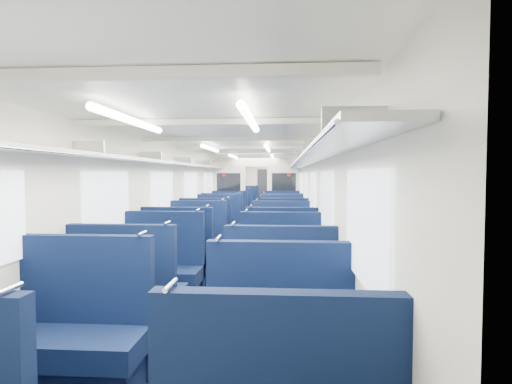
% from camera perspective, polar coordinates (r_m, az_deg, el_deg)
% --- Properties ---
extents(floor, '(2.80, 18.00, 0.01)m').
position_cam_1_polar(floor, '(10.31, -0.89, -7.29)').
color(floor, black).
rests_on(floor, ground).
extents(ceiling, '(2.80, 18.00, 0.01)m').
position_cam_1_polar(ceiling, '(10.17, -0.90, 5.87)').
color(ceiling, white).
rests_on(ceiling, wall_left).
extents(wall_left, '(0.02, 18.00, 2.35)m').
position_cam_1_polar(wall_left, '(10.38, -8.62, -0.71)').
color(wall_left, silver).
rests_on(wall_left, floor).
extents(dado_left, '(0.03, 17.90, 0.70)m').
position_cam_1_polar(dado_left, '(10.46, -8.51, -5.23)').
color(dado_left, '#101A36').
rests_on(dado_left, floor).
extents(wall_right, '(0.02, 18.00, 2.35)m').
position_cam_1_polar(wall_right, '(10.15, 7.00, -0.78)').
color(wall_right, silver).
rests_on(wall_right, floor).
extents(dado_right, '(0.03, 17.90, 0.70)m').
position_cam_1_polar(dado_right, '(10.23, 6.89, -5.39)').
color(dado_right, '#101A36').
rests_on(dado_right, floor).
extents(wall_far, '(2.80, 0.02, 2.35)m').
position_cam_1_polar(wall_far, '(19.15, 1.36, 0.81)').
color(wall_far, silver).
rests_on(wall_far, floor).
extents(luggage_rack_left, '(0.36, 17.40, 0.18)m').
position_cam_1_polar(luggage_rack_left, '(10.33, -7.63, 3.71)').
color(luggage_rack_left, '#B2B5BA').
rests_on(luggage_rack_left, wall_left).
extents(luggage_rack_right, '(0.36, 17.40, 0.18)m').
position_cam_1_polar(luggage_rack_right, '(10.13, 5.97, 3.74)').
color(luggage_rack_right, '#B2B5BA').
rests_on(luggage_rack_right, wall_right).
extents(windows, '(2.78, 15.60, 0.75)m').
position_cam_1_polar(windows, '(9.71, -1.12, 0.54)').
color(windows, white).
rests_on(windows, wall_left).
extents(ceiling_fittings, '(2.70, 16.06, 0.11)m').
position_cam_1_polar(ceiling_fittings, '(9.91, -1.03, 5.60)').
color(ceiling_fittings, silver).
rests_on(ceiling_fittings, ceiling).
extents(end_door, '(0.75, 0.06, 2.00)m').
position_cam_1_polar(end_door, '(19.09, 1.35, 0.28)').
color(end_door, black).
rests_on(end_door, floor).
extents(bulkhead, '(2.80, 0.10, 2.35)m').
position_cam_1_polar(bulkhead, '(12.59, 0.03, 0.15)').
color(bulkhead, silver).
rests_on(bulkhead, floor).
extents(seat_2, '(1.15, 0.63, 1.28)m').
position_cam_1_polar(seat_2, '(3.79, -24.07, -18.87)').
color(seat_2, '#0D1C40').
rests_on(seat_2, floor).
extents(seat_3, '(1.15, 0.63, 1.28)m').
position_cam_1_polar(seat_3, '(3.22, 3.44, -22.66)').
color(seat_3, '#0D1C40').
rests_on(seat_3, floor).
extents(seat_4, '(1.15, 0.63, 1.28)m').
position_cam_1_polar(seat_4, '(4.69, -17.85, -14.55)').
color(seat_4, '#0D1C40').
rests_on(seat_4, floor).
extents(seat_5, '(1.15, 0.63, 1.28)m').
position_cam_1_polar(seat_5, '(4.38, 3.58, -15.68)').
color(seat_5, '#0D1C40').
rests_on(seat_5, floor).
extents(seat_6, '(1.15, 0.63, 1.28)m').
position_cam_1_polar(seat_6, '(5.74, -13.52, -11.34)').
color(seat_6, '#0D1C40').
rests_on(seat_6, floor).
extents(seat_7, '(1.15, 0.63, 1.28)m').
position_cam_1_polar(seat_7, '(5.48, 3.65, -11.93)').
color(seat_7, '#0D1C40').
rests_on(seat_7, floor).
extents(seat_8, '(1.15, 0.63, 1.28)m').
position_cam_1_polar(seat_8, '(6.69, -10.88, -9.31)').
color(seat_8, '#0D1C40').
rests_on(seat_8, floor).
extents(seat_9, '(1.15, 0.63, 1.28)m').
position_cam_1_polar(seat_9, '(6.54, 3.69, -9.53)').
color(seat_9, '#0D1C40').
rests_on(seat_9, floor).
extents(seat_10, '(1.15, 0.63, 1.28)m').
position_cam_1_polar(seat_10, '(7.87, -8.56, -7.49)').
color(seat_10, '#0D1C40').
rests_on(seat_10, floor).
extents(seat_11, '(1.15, 0.63, 1.28)m').
position_cam_1_polar(seat_11, '(7.69, 3.73, -7.71)').
color(seat_11, '#0D1C40').
rests_on(seat_11, floor).
extents(seat_12, '(1.15, 0.63, 1.28)m').
position_cam_1_polar(seat_12, '(8.93, -7.03, -6.28)').
color(seat_12, '#0D1C40').
rests_on(seat_12, floor).
extents(seat_13, '(1.15, 0.63, 1.28)m').
position_cam_1_polar(seat_13, '(8.93, 3.75, -6.27)').
color(seat_13, '#0D1C40').
rests_on(seat_13, floor).
extents(seat_14, '(1.15, 0.63, 1.28)m').
position_cam_1_polar(seat_14, '(10.25, -5.58, -5.13)').
color(seat_14, '#0D1C40').
rests_on(seat_14, floor).
extents(seat_15, '(1.15, 0.63, 1.28)m').
position_cam_1_polar(seat_15, '(10.07, 3.77, -5.26)').
color(seat_15, '#0D1C40').
rests_on(seat_15, floor).
extents(seat_16, '(1.15, 0.63, 1.28)m').
position_cam_1_polar(seat_16, '(11.17, -4.79, -4.48)').
color(seat_16, '#0D1C40').
rests_on(seat_16, floor).
extents(seat_17, '(1.15, 0.63, 1.28)m').
position_cam_1_polar(seat_17, '(11.05, 3.78, -4.56)').
color(seat_17, '#0D1C40').
rests_on(seat_17, floor).
extents(seat_18, '(1.15, 0.63, 1.28)m').
position_cam_1_polar(seat_18, '(12.32, -3.96, -3.82)').
color(seat_18, '#0D1C40').
rests_on(seat_18, floor).
extents(seat_19, '(1.15, 0.63, 1.28)m').
position_cam_1_polar(seat_19, '(12.35, 3.80, -3.81)').
color(seat_19, '#0D1C40').
rests_on(seat_19, floor).
extents(seat_20, '(1.15, 0.63, 1.28)m').
position_cam_1_polar(seat_20, '(14.33, -2.85, -2.92)').
color(seat_20, '#0D1C40').
rests_on(seat_20, floor).
extents(seat_21, '(1.15, 0.63, 1.28)m').
position_cam_1_polar(seat_21, '(14.21, 3.81, -2.97)').
color(seat_21, '#0D1C40').
rests_on(seat_21, floor).
extents(seat_22, '(1.15, 0.63, 1.28)m').
position_cam_1_polar(seat_22, '(15.60, -2.29, -2.47)').
color(seat_22, '#0D1C40').
rests_on(seat_22, floor).
extents(seat_23, '(1.15, 0.63, 1.28)m').
position_cam_1_polar(seat_23, '(15.36, 3.82, -2.55)').
color(seat_23, '#0D1C40').
rests_on(seat_23, floor).
extents(seat_24, '(1.15, 0.63, 1.28)m').
position_cam_1_polar(seat_24, '(16.72, -1.88, -2.13)').
color(seat_24, '#0D1C40').
rests_on(seat_24, floor).
extents(seat_25, '(1.15, 0.63, 1.28)m').
position_cam_1_polar(seat_25, '(16.67, 3.82, -2.15)').
color(seat_25, '#0D1C40').
rests_on(seat_25, floor).
extents(seat_26, '(1.15, 0.63, 1.28)m').
position_cam_1_polar(seat_26, '(17.87, -1.50, -1.82)').
color(seat_26, '#0D1C40').
rests_on(seat_26, floor).
extents(seat_27, '(1.15, 0.63, 1.28)m').
position_cam_1_polar(seat_27, '(17.71, 3.83, -1.87)').
color(seat_27, '#0D1C40').
rests_on(seat_27, floor).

